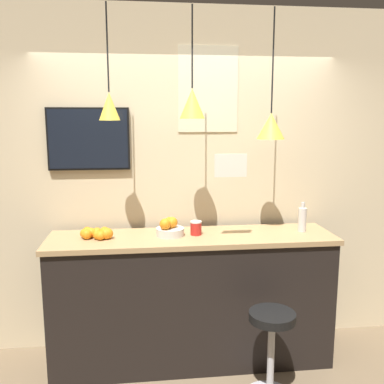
{
  "coord_description": "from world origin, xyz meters",
  "views": [
    {
      "loc": [
        -0.39,
        -2.69,
        2.0
      ],
      "look_at": [
        0.0,
        0.56,
        1.42
      ],
      "focal_mm": 40.0,
      "sensor_mm": 36.0,
      "label": 1
    }
  ],
  "objects": [
    {
      "name": "back_wall",
      "position": [
        0.0,
        0.95,
        1.45
      ],
      "size": [
        8.0,
        0.06,
        2.9
      ],
      "color": "beige",
      "rests_on": "ground_plane"
    },
    {
      "name": "service_counter",
      "position": [
        0.0,
        0.56,
        0.54
      ],
      "size": [
        2.26,
        0.56,
        1.07
      ],
      "color": "black",
      "rests_on": "ground_plane"
    },
    {
      "name": "bar_stool",
      "position": [
        0.5,
        -0.0,
        0.44
      ],
      "size": [
        0.37,
        0.37,
        0.66
      ],
      "color": "#B7B7BC",
      "rests_on": "ground_plane"
    },
    {
      "name": "fruit_bowl",
      "position": [
        -0.17,
        0.58,
        1.14
      ],
      "size": [
        0.22,
        0.22,
        0.15
      ],
      "color": "beige",
      "rests_on": "service_counter"
    },
    {
      "name": "orange_pile",
      "position": [
        -0.73,
        0.57,
        1.11
      ],
      "size": [
        0.26,
        0.21,
        0.09
      ],
      "color": "orange",
      "rests_on": "service_counter"
    },
    {
      "name": "juice_bottle",
      "position": [
        0.91,
        0.58,
        1.18
      ],
      "size": [
        0.07,
        0.07,
        0.24
      ],
      "color": "silver",
      "rests_on": "service_counter"
    },
    {
      "name": "spread_jar",
      "position": [
        0.03,
        0.58,
        1.13
      ],
      "size": [
        0.09,
        0.09,
        0.11
      ],
      "color": "red",
      "rests_on": "service_counter"
    },
    {
      "name": "pendant_lamp_left",
      "position": [
        -0.61,
        0.54,
        2.08
      ],
      "size": [
        0.16,
        0.16,
        0.83
      ],
      "color": "black"
    },
    {
      "name": "pendant_lamp_middle",
      "position": [
        0.0,
        0.54,
        2.1
      ],
      "size": [
        0.19,
        0.19,
        0.82
      ],
      "color": "black"
    },
    {
      "name": "pendant_lamp_right",
      "position": [
        0.61,
        0.54,
        1.93
      ],
      "size": [
        0.22,
        0.22,
        0.97
      ],
      "color": "black"
    },
    {
      "name": "mounted_tv",
      "position": [
        -0.81,
        0.9,
        1.82
      ],
      "size": [
        0.66,
        0.04,
        0.51
      ],
      "color": "black"
    },
    {
      "name": "hanging_menu_board",
      "position": [
        0.26,
        0.36,
        1.65
      ],
      "size": [
        0.24,
        0.01,
        0.17
      ],
      "color": "white"
    },
    {
      "name": "wall_poster",
      "position": [
        0.18,
        0.91,
        2.22
      ],
      "size": [
        0.5,
        0.01,
        0.7
      ],
      "color": "beige"
    }
  ]
}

